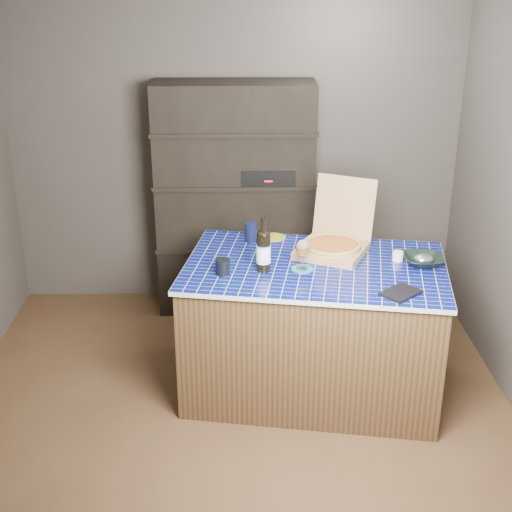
{
  "coord_description": "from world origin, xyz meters",
  "views": [
    {
      "loc": [
        0.06,
        -3.72,
        2.62
      ],
      "look_at": [
        0.13,
        0.0,
        1.07
      ],
      "focal_mm": 50.0,
      "sensor_mm": 36.0,
      "label": 1
    }
  ],
  "objects_px": {
    "mead_bottle": "(263,250)",
    "dvd_case": "(401,293)",
    "kitchen_island": "(313,328)",
    "pizza_box": "(333,243)",
    "bowl": "(423,260)",
    "wine_glass": "(303,249)"
  },
  "relations": [
    {
      "from": "kitchen_island",
      "to": "mead_bottle",
      "type": "xyz_separation_m",
      "value": [
        -0.32,
        -0.08,
        0.57
      ]
    },
    {
      "from": "dvd_case",
      "to": "bowl",
      "type": "height_order",
      "value": "bowl"
    },
    {
      "from": "mead_bottle",
      "to": "wine_glass",
      "type": "height_order",
      "value": "mead_bottle"
    },
    {
      "from": "kitchen_island",
      "to": "dvd_case",
      "type": "relative_size",
      "value": 8.13
    },
    {
      "from": "mead_bottle",
      "to": "dvd_case",
      "type": "height_order",
      "value": "mead_bottle"
    },
    {
      "from": "kitchen_island",
      "to": "wine_glass",
      "type": "bearing_deg",
      "value": -133.38
    },
    {
      "from": "pizza_box",
      "to": "dvd_case",
      "type": "distance_m",
      "value": 0.7
    },
    {
      "from": "wine_glass",
      "to": "dvd_case",
      "type": "distance_m",
      "value": 0.65
    },
    {
      "from": "wine_glass",
      "to": "dvd_case",
      "type": "height_order",
      "value": "wine_glass"
    },
    {
      "from": "mead_bottle",
      "to": "wine_glass",
      "type": "xyz_separation_m",
      "value": [
        0.24,
        0.01,
        -0.0
      ]
    },
    {
      "from": "pizza_box",
      "to": "bowl",
      "type": "height_order",
      "value": "pizza_box"
    },
    {
      "from": "mead_bottle",
      "to": "dvd_case",
      "type": "xyz_separation_m",
      "value": [
        0.76,
        -0.35,
        -0.12
      ]
    },
    {
      "from": "bowl",
      "to": "pizza_box",
      "type": "bearing_deg",
      "value": 158.25
    },
    {
      "from": "dvd_case",
      "to": "bowl",
      "type": "xyz_separation_m",
      "value": [
        0.22,
        0.41,
        0.02
      ]
    },
    {
      "from": "kitchen_island",
      "to": "wine_glass",
      "type": "xyz_separation_m",
      "value": [
        -0.09,
        -0.07,
        0.57
      ]
    },
    {
      "from": "kitchen_island",
      "to": "pizza_box",
      "type": "distance_m",
      "value": 0.56
    },
    {
      "from": "kitchen_island",
      "to": "dvd_case",
      "type": "distance_m",
      "value": 0.76
    },
    {
      "from": "wine_glass",
      "to": "mead_bottle",
      "type": "bearing_deg",
      "value": -177.6
    },
    {
      "from": "dvd_case",
      "to": "mead_bottle",
      "type": "bearing_deg",
      "value": -155.82
    },
    {
      "from": "mead_bottle",
      "to": "wine_glass",
      "type": "bearing_deg",
      "value": 2.4
    },
    {
      "from": "wine_glass",
      "to": "bowl",
      "type": "height_order",
      "value": "wine_glass"
    },
    {
      "from": "mead_bottle",
      "to": "bowl",
      "type": "xyz_separation_m",
      "value": [
        0.99,
        0.07,
        -0.1
      ]
    }
  ]
}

